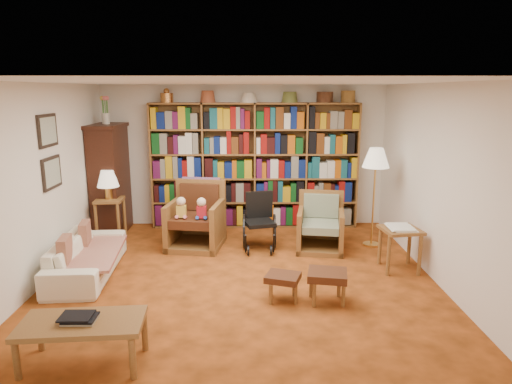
{
  "coord_description": "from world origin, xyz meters",
  "views": [
    {
      "loc": [
        0.13,
        -5.61,
        2.41
      ],
      "look_at": [
        0.2,
        0.6,
        1.02
      ],
      "focal_mm": 32.0,
      "sensor_mm": 36.0,
      "label": 1
    }
  ],
  "objects_px": {
    "side_table_lamp": "(110,210)",
    "coffee_table": "(82,326)",
    "sofa": "(87,256)",
    "armchair_leather": "(196,219)",
    "side_table_papers": "(400,236)",
    "footstool_b": "(327,277)",
    "armchair_sage": "(319,227)",
    "wheelchair": "(259,223)",
    "footstool_a": "(283,279)",
    "floor_lamp": "(376,162)"
  },
  "relations": [
    {
      "from": "armchair_sage",
      "to": "floor_lamp",
      "type": "relative_size",
      "value": 0.56
    },
    {
      "from": "side_table_papers",
      "to": "footstool_a",
      "type": "distance_m",
      "value": 1.9
    },
    {
      "from": "floor_lamp",
      "to": "footstool_a",
      "type": "distance_m",
      "value": 2.69
    },
    {
      "from": "floor_lamp",
      "to": "wheelchair",
      "type": "bearing_deg",
      "value": -177.03
    },
    {
      "from": "armchair_sage",
      "to": "side_table_papers",
      "type": "bearing_deg",
      "value": -43.47
    },
    {
      "from": "footstool_b",
      "to": "sofa",
      "type": "bearing_deg",
      "value": 164.5
    },
    {
      "from": "wheelchair",
      "to": "armchair_sage",
      "type": "bearing_deg",
      "value": -0.81
    },
    {
      "from": "footstool_a",
      "to": "footstool_b",
      "type": "height_order",
      "value": "footstool_b"
    },
    {
      "from": "floor_lamp",
      "to": "coffee_table",
      "type": "xyz_separation_m",
      "value": [
        -3.4,
        -3.18,
        -0.97
      ]
    },
    {
      "from": "footstool_a",
      "to": "coffee_table",
      "type": "xyz_separation_m",
      "value": [
        -1.86,
        -1.25,
        0.11
      ]
    },
    {
      "from": "footstool_a",
      "to": "sofa",
      "type": "bearing_deg",
      "value": 162.62
    },
    {
      "from": "wheelchair",
      "to": "footstool_b",
      "type": "height_order",
      "value": "wheelchair"
    },
    {
      "from": "side_table_lamp",
      "to": "armchair_sage",
      "type": "xyz_separation_m",
      "value": [
        3.34,
        -0.39,
        -0.18
      ]
    },
    {
      "from": "side_table_lamp",
      "to": "sofa",
      "type": "bearing_deg",
      "value": -85.96
    },
    {
      "from": "side_table_lamp",
      "to": "wheelchair",
      "type": "height_order",
      "value": "wheelchair"
    },
    {
      "from": "armchair_leather",
      "to": "floor_lamp",
      "type": "height_order",
      "value": "floor_lamp"
    },
    {
      "from": "sofa",
      "to": "floor_lamp",
      "type": "distance_m",
      "value": 4.38
    },
    {
      "from": "sofa",
      "to": "side_table_papers",
      "type": "xyz_separation_m",
      "value": [
        4.2,
        0.12,
        0.24
      ]
    },
    {
      "from": "armchair_sage",
      "to": "coffee_table",
      "type": "relative_size",
      "value": 0.79
    },
    {
      "from": "side_table_papers",
      "to": "footstool_b",
      "type": "relative_size",
      "value": 1.23
    },
    {
      "from": "armchair_leather",
      "to": "side_table_lamp",
      "type": "bearing_deg",
      "value": 171.4
    },
    {
      "from": "coffee_table",
      "to": "side_table_papers",
      "type": "bearing_deg",
      "value": 31.65
    },
    {
      "from": "side_table_lamp",
      "to": "footstool_a",
      "type": "distance_m",
      "value": 3.46
    },
    {
      "from": "wheelchair",
      "to": "floor_lamp",
      "type": "distance_m",
      "value": 2.02
    },
    {
      "from": "sofa",
      "to": "wheelchair",
      "type": "height_order",
      "value": "wheelchair"
    },
    {
      "from": "side_table_lamp",
      "to": "footstool_b",
      "type": "distance_m",
      "value": 3.89
    },
    {
      "from": "side_table_papers",
      "to": "coffee_table",
      "type": "distance_m",
      "value": 4.13
    },
    {
      "from": "armchair_leather",
      "to": "wheelchair",
      "type": "bearing_deg",
      "value": -9.52
    },
    {
      "from": "floor_lamp",
      "to": "footstool_a",
      "type": "height_order",
      "value": "floor_lamp"
    },
    {
      "from": "footstool_a",
      "to": "coffee_table",
      "type": "bearing_deg",
      "value": -146.13
    },
    {
      "from": "side_table_lamp",
      "to": "footstool_b",
      "type": "relative_size",
      "value": 1.39
    },
    {
      "from": "armchair_leather",
      "to": "footstool_a",
      "type": "height_order",
      "value": "armchair_leather"
    },
    {
      "from": "side_table_lamp",
      "to": "coffee_table",
      "type": "distance_m",
      "value": 3.56
    },
    {
      "from": "sofa",
      "to": "footstool_a",
      "type": "xyz_separation_m",
      "value": [
        2.55,
        -0.8,
        0.01
      ]
    },
    {
      "from": "wheelchair",
      "to": "coffee_table",
      "type": "height_order",
      "value": "wheelchair"
    },
    {
      "from": "side_table_lamp",
      "to": "footstool_b",
      "type": "bearing_deg",
      "value": -35.63
    },
    {
      "from": "coffee_table",
      "to": "floor_lamp",
      "type": "bearing_deg",
      "value": 43.03
    },
    {
      "from": "side_table_papers",
      "to": "footstool_b",
      "type": "distance_m",
      "value": 1.5
    },
    {
      "from": "side_table_lamp",
      "to": "footstool_a",
      "type": "xyz_separation_m",
      "value": [
        2.65,
        -2.21,
        -0.25
      ]
    },
    {
      "from": "sofa",
      "to": "armchair_leather",
      "type": "bearing_deg",
      "value": -51.08
    },
    {
      "from": "armchair_sage",
      "to": "wheelchair",
      "type": "xyz_separation_m",
      "value": [
        -0.93,
        0.01,
        0.07
      ]
    },
    {
      "from": "side_table_lamp",
      "to": "armchair_leather",
      "type": "relative_size",
      "value": 0.68
    },
    {
      "from": "armchair_leather",
      "to": "wheelchair",
      "type": "height_order",
      "value": "armchair_leather"
    },
    {
      "from": "footstool_b",
      "to": "footstool_a",
      "type": "bearing_deg",
      "value": 174.39
    },
    {
      "from": "armchair_sage",
      "to": "coffee_table",
      "type": "xyz_separation_m",
      "value": [
        -2.56,
        -3.07,
        0.04
      ]
    },
    {
      "from": "armchair_leather",
      "to": "coffee_table",
      "type": "distance_m",
      "value": 3.31
    },
    {
      "from": "coffee_table",
      "to": "sofa",
      "type": "bearing_deg",
      "value": 108.54
    },
    {
      "from": "armchair_leather",
      "to": "footstool_a",
      "type": "xyz_separation_m",
      "value": [
        1.23,
        -2.0,
        -0.16
      ]
    },
    {
      "from": "footstool_b",
      "to": "coffee_table",
      "type": "bearing_deg",
      "value": -153.15
    },
    {
      "from": "sofa",
      "to": "floor_lamp",
      "type": "bearing_deg",
      "value": -78.05
    }
  ]
}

